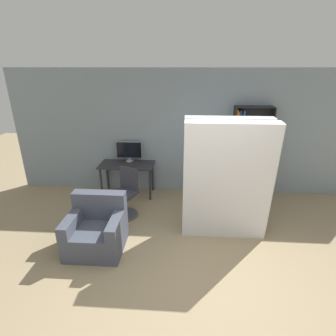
{
  "coord_description": "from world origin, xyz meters",
  "views": [
    {
      "loc": [
        -0.18,
        -2.69,
        2.72
      ],
      "look_at": [
        -0.47,
        1.59,
        1.05
      ],
      "focal_mm": 28.0,
      "sensor_mm": 36.0,
      "label": 1
    }
  ],
  "objects_px": {
    "mattress_far": "(225,176)",
    "armchair": "(97,229)",
    "office_chair": "(125,197)",
    "monitor": "(129,151)",
    "mattress_near": "(228,183)",
    "bookshelf": "(244,154)"
  },
  "relations": [
    {
      "from": "bookshelf",
      "to": "mattress_far",
      "type": "distance_m",
      "value": 1.46
    },
    {
      "from": "bookshelf",
      "to": "monitor",
      "type": "bearing_deg",
      "value": 179.53
    },
    {
      "from": "monitor",
      "to": "armchair",
      "type": "distance_m",
      "value": 2.17
    },
    {
      "from": "bookshelf",
      "to": "mattress_near",
      "type": "relative_size",
      "value": 0.99
    },
    {
      "from": "bookshelf",
      "to": "armchair",
      "type": "relative_size",
      "value": 2.32
    },
    {
      "from": "monitor",
      "to": "mattress_near",
      "type": "height_order",
      "value": "mattress_near"
    },
    {
      "from": "mattress_far",
      "to": "monitor",
      "type": "bearing_deg",
      "value": 144.97
    },
    {
      "from": "bookshelf",
      "to": "armchair",
      "type": "bearing_deg",
      "value": -142.32
    },
    {
      "from": "office_chair",
      "to": "monitor",
      "type": "bearing_deg",
      "value": 96.09
    },
    {
      "from": "monitor",
      "to": "mattress_near",
      "type": "bearing_deg",
      "value": -40.8
    },
    {
      "from": "mattress_far",
      "to": "armchair",
      "type": "xyz_separation_m",
      "value": [
        -2.04,
        -0.71,
        -0.67
      ]
    },
    {
      "from": "mattress_near",
      "to": "armchair",
      "type": "height_order",
      "value": "mattress_near"
    },
    {
      "from": "office_chair",
      "to": "armchair",
      "type": "relative_size",
      "value": 1.1
    },
    {
      "from": "monitor",
      "to": "armchair",
      "type": "height_order",
      "value": "monitor"
    },
    {
      "from": "armchair",
      "to": "bookshelf",
      "type": "bearing_deg",
      "value": 37.68
    },
    {
      "from": "mattress_far",
      "to": "office_chair",
      "type": "bearing_deg",
      "value": 171.0
    },
    {
      "from": "monitor",
      "to": "mattress_near",
      "type": "xyz_separation_m",
      "value": [
        1.92,
        -1.66,
        0.02
      ]
    },
    {
      "from": "bookshelf",
      "to": "mattress_near",
      "type": "distance_m",
      "value": 1.74
    },
    {
      "from": "office_chair",
      "to": "armchair",
      "type": "height_order",
      "value": "office_chair"
    },
    {
      "from": "office_chair",
      "to": "mattress_far",
      "type": "xyz_separation_m",
      "value": [
        1.81,
        -0.29,
        0.61
      ]
    },
    {
      "from": "mattress_far",
      "to": "armchair",
      "type": "distance_m",
      "value": 2.27
    },
    {
      "from": "office_chair",
      "to": "armchair",
      "type": "xyz_separation_m",
      "value": [
        -0.24,
        -1.0,
        -0.06
      ]
    }
  ]
}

